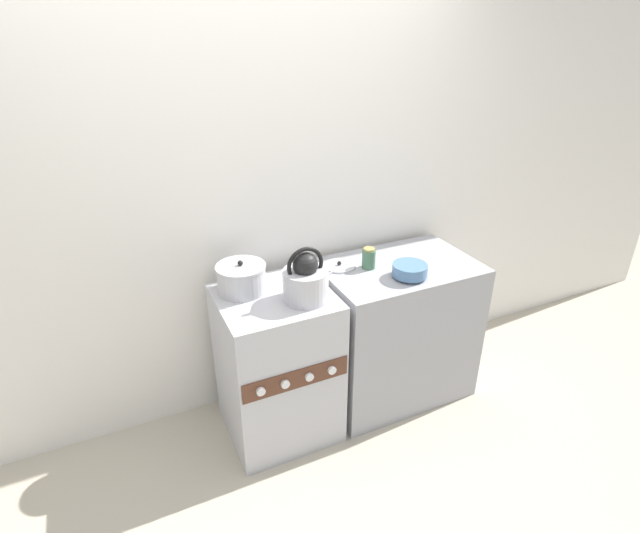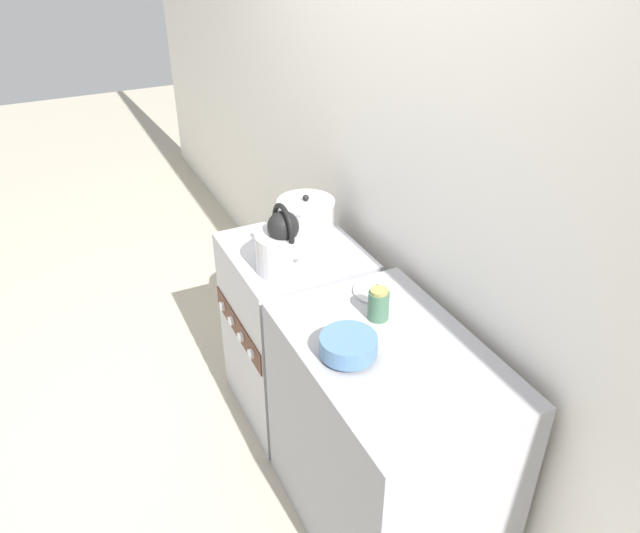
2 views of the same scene
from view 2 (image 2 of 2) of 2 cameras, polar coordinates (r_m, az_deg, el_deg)
name	(u,v)px [view 2 (image 2 of 2)]	position (r m, az deg, el deg)	size (l,w,h in m)	color
ground_plane	(246,418)	(3.12, -6.76, -13.56)	(12.00, 12.00, 0.00)	#B2A893
wall_back	(376,150)	(2.66, 5.16, 10.53)	(7.00, 0.06, 2.50)	silver
stove	(296,331)	(2.90, -2.25, -5.89)	(0.58, 0.56, 0.87)	#B2B2B7
counter	(386,443)	(2.40, 6.02, -15.74)	(0.89, 0.59, 0.88)	#99999E
kettle	(284,246)	(2.46, -3.31, 1.89)	(0.28, 0.23, 0.29)	#B2B2B7
cooking_pot	(306,216)	(2.77, -1.29, 4.68)	(0.26, 0.26, 0.17)	#B2B2B7
enamel_bowl	(348,346)	(2.04, 2.61, -7.23)	(0.19, 0.19, 0.08)	#4C729E
storage_jar	(378,304)	(2.21, 5.37, -3.46)	(0.08, 0.08, 0.12)	#3F664C
loose_pot_lid	(377,291)	(2.37, 5.26, -2.24)	(0.18, 0.18, 0.03)	#B2B2B7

